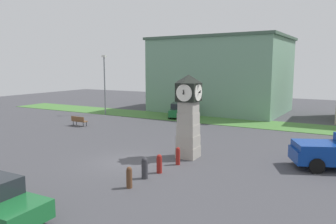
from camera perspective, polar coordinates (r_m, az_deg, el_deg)
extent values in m
plane|color=#424247|center=(19.15, -7.35, -8.72)|extent=(88.71, 88.71, 0.00)
cube|color=#9C978D|center=(19.97, 3.52, -6.95)|extent=(1.18, 1.18, 0.68)
cube|color=#9D988E|center=(19.80, 3.54, -5.04)|extent=(1.13, 1.13, 0.68)
cube|color=#A19C92|center=(19.66, 3.55, -3.10)|extent=(1.08, 1.08, 0.68)
cube|color=#A09B91|center=(19.54, 3.57, -1.13)|extent=(1.03, 1.03, 0.68)
cube|color=#9D988E|center=(19.44, 3.59, 0.85)|extent=(0.98, 0.98, 0.68)
cube|color=black|center=(19.35, 3.61, 3.47)|extent=(1.21, 1.21, 1.10)
cylinder|color=white|center=(19.92, 4.38, 3.59)|extent=(0.99, 0.04, 0.99)
cube|color=black|center=(19.95, 4.42, 3.60)|extent=(0.06, 0.23, 0.08)
cube|color=black|center=(19.95, 4.42, 3.60)|extent=(0.04, 0.19, 0.35)
cylinder|color=white|center=(18.79, 2.80, 3.34)|extent=(0.99, 0.04, 0.99)
cube|color=black|center=(18.76, 2.76, 3.33)|extent=(0.06, 0.22, 0.14)
cube|color=black|center=(18.76, 2.76, 3.33)|extent=(0.04, 0.15, 0.37)
cylinder|color=white|center=(19.10, 5.31, 3.39)|extent=(0.04, 0.99, 0.99)
cube|color=black|center=(19.08, 5.40, 3.39)|extent=(0.22, 0.06, 0.04)
cube|color=black|center=(19.08, 5.40, 3.39)|extent=(0.30, 0.04, 0.28)
cylinder|color=white|center=(19.63, 1.96, 3.54)|extent=(0.04, 0.99, 0.99)
cube|color=black|center=(19.64, 1.88, 3.55)|extent=(0.20, 0.06, 0.17)
cube|color=black|center=(19.64, 1.88, 3.55)|extent=(0.34, 0.04, 0.23)
pyramid|color=black|center=(19.31, 3.63, 5.81)|extent=(1.27, 1.27, 0.48)
cylinder|color=brown|center=(15.23, -6.76, -11.51)|extent=(0.27, 0.27, 0.84)
sphere|color=brown|center=(15.08, -6.79, -9.87)|extent=(0.24, 0.24, 0.24)
cylinder|color=#333338|center=(16.35, -4.07, -10.01)|extent=(0.31, 0.31, 0.88)
sphere|color=#333338|center=(16.21, -4.09, -8.37)|extent=(0.28, 0.28, 0.28)
cylinder|color=maroon|center=(17.13, -1.53, -9.26)|extent=(0.29, 0.29, 0.81)
sphere|color=maroon|center=(17.00, -1.53, -7.81)|extent=(0.26, 0.26, 0.26)
cylinder|color=maroon|center=(18.49, 1.74, -7.88)|extent=(0.25, 0.25, 0.86)
sphere|color=maroon|center=(18.37, 1.74, -6.49)|extent=(0.22, 0.22, 0.22)
cylinder|color=black|center=(13.17, -21.81, -15.72)|extent=(0.64, 0.23, 0.64)
cube|color=#19602D|center=(35.13, 2.03, 0.02)|extent=(3.14, 4.34, 0.68)
cube|color=#1E2328|center=(35.34, 2.09, 1.11)|extent=(2.38, 2.63, 0.59)
cylinder|color=black|center=(33.89, 3.31, -0.77)|extent=(0.43, 0.68, 0.64)
cylinder|color=black|center=(34.09, 0.30, -0.71)|extent=(0.43, 0.68, 0.64)
cylinder|color=black|center=(36.28, 3.65, -0.19)|extent=(0.43, 0.68, 0.64)
cylinder|color=black|center=(36.48, 0.84, -0.13)|extent=(0.43, 0.68, 0.64)
cube|color=navy|center=(19.50, 25.06, -5.38)|extent=(3.18, 2.80, 0.36)
cylinder|color=black|center=(20.37, 22.79, -7.10)|extent=(0.85, 0.58, 0.80)
cylinder|color=black|center=(18.72, 24.44, -8.51)|extent=(0.85, 0.58, 0.80)
cube|color=brown|center=(31.32, -15.13, -1.53)|extent=(1.62, 0.56, 0.08)
cube|color=brown|center=(31.11, -15.48, -1.14)|extent=(1.60, 0.12, 0.40)
cylinder|color=#262628|center=(31.04, -14.03, -1.99)|extent=(0.06, 0.06, 0.45)
cylinder|color=#262628|center=(31.95, -15.65, -1.77)|extent=(0.06, 0.06, 0.45)
cylinder|color=#262628|center=(30.76, -14.55, -2.10)|extent=(0.06, 0.06, 0.45)
cylinder|color=#262628|center=(31.68, -16.18, -1.87)|extent=(0.06, 0.06, 0.45)
cylinder|color=slate|center=(37.61, -10.96, 4.41)|extent=(0.14, 0.14, 6.44)
cube|color=silver|center=(37.55, -11.10, 9.51)|extent=(0.50, 0.24, 0.24)
cube|color=gray|center=(40.79, 9.17, 6.21)|extent=(15.47, 11.43, 8.55)
cube|color=#405849|center=(40.90, 9.31, 12.41)|extent=(15.93, 11.77, 0.30)
cube|color=#477A38|center=(33.99, 6.40, -1.30)|extent=(53.22, 4.74, 0.04)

